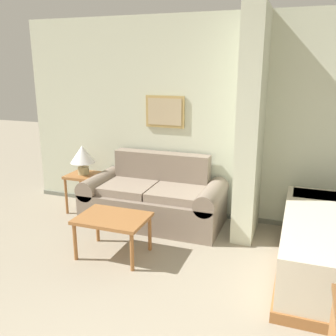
{
  "coord_description": "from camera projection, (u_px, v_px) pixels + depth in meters",
  "views": [
    {
      "loc": [
        0.61,
        -0.97,
        1.99
      ],
      "look_at": [
        -0.54,
        2.21,
        1.05
      ],
      "focal_mm": 40.0,
      "sensor_mm": 36.0,
      "label": 1
    }
  ],
  "objects": [
    {
      "name": "wall_back",
      "position": [
        250.0,
        122.0,
        4.66
      ],
      "size": [
        6.34,
        0.16,
        2.6
      ],
      "color": "beige",
      "rests_on": "ground_plane"
    },
    {
      "name": "wall_partition_pillar",
      "position": [
        251.0,
        127.0,
        4.25
      ],
      "size": [
        0.24,
        0.72,
        2.6
      ],
      "color": "beige",
      "rests_on": "ground_plane"
    },
    {
      "name": "couch",
      "position": [
        154.0,
        199.0,
        4.84
      ],
      "size": [
        1.79,
        0.84,
        0.86
      ],
      "color": "gray",
      "rests_on": "ground_plane"
    },
    {
      "name": "coffee_table",
      "position": [
        113.0,
        221.0,
        3.95
      ],
      "size": [
        0.73,
        0.54,
        0.44
      ],
      "color": "#996033",
      "rests_on": "ground_plane"
    },
    {
      "name": "side_table",
      "position": [
        84.0,
        181.0,
        5.16
      ],
      "size": [
        0.42,
        0.42,
        0.53
      ],
      "color": "#996033",
      "rests_on": "ground_plane"
    },
    {
      "name": "table_lamp",
      "position": [
        83.0,
        155.0,
        5.07
      ],
      "size": [
        0.34,
        0.34,
        0.4
      ],
      "color": "tan",
      "rests_on": "side_table"
    }
  ]
}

